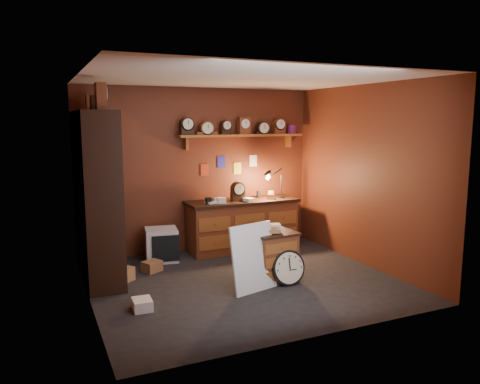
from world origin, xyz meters
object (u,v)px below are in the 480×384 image
(low_cabinet, at_px, (273,254))
(big_round_clock, at_px, (288,268))
(shelving_unit, at_px, (94,189))
(workbench, at_px, (242,222))

(low_cabinet, xyz_separation_m, big_round_clock, (0.09, -0.26, -0.14))
(low_cabinet, bearing_deg, shelving_unit, 148.94)
(shelving_unit, distance_m, low_cabinet, 2.60)
(low_cabinet, bearing_deg, big_round_clock, -74.99)
(workbench, height_order, big_round_clock, workbench)
(shelving_unit, height_order, workbench, shelving_unit)
(shelving_unit, relative_size, big_round_clock, 5.41)
(big_round_clock, bearing_deg, workbench, 85.13)
(workbench, distance_m, low_cabinet, 1.60)
(workbench, bearing_deg, low_cabinet, -98.95)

